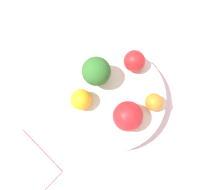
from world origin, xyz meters
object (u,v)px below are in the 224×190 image
at_px(apple_green, 134,61).
at_px(napkin, 21,170).
at_px(bowl, 112,98).
at_px(orange_front, 154,102).
at_px(apple_red, 128,116).
at_px(broccoli, 96,71).
at_px(orange_back, 81,99).

xyz_separation_m(apple_green, napkin, (-0.09, 0.31, -0.06)).
distance_m(bowl, apple_green, 0.09).
bearing_deg(orange_front, bowl, 52.39).
bearing_deg(apple_red, orange_front, -86.94).
height_order(apple_green, napkin, apple_green).
height_order(broccoli, napkin, broccoli).
bearing_deg(apple_green, apple_red, 145.86).
bearing_deg(apple_green, orange_back, 100.88).
bearing_deg(orange_front, orange_back, 61.87).
bearing_deg(napkin, broccoli, -66.22).
distance_m(broccoli, orange_front, 0.13).
height_order(bowl, apple_green, apple_green).
bearing_deg(broccoli, orange_back, 122.73).
xyz_separation_m(apple_red, orange_back, (0.07, 0.07, -0.01)).
distance_m(broccoli, apple_green, 0.09).
height_order(orange_front, napkin, orange_front).
relative_size(apple_red, apple_green, 1.30).
bearing_deg(bowl, apple_green, -59.97).
bearing_deg(apple_green, orange_front, 177.04).
relative_size(bowl, apple_red, 3.86).
bearing_deg(napkin, apple_green, -73.27).
bearing_deg(orange_back, napkin, 110.94).
xyz_separation_m(apple_green, orange_back, (-0.03, 0.13, -0.00)).
height_order(broccoli, apple_green, broccoli).
distance_m(orange_back, napkin, 0.20).
height_order(apple_red, napkin, apple_red).
distance_m(apple_green, orange_back, 0.14).
relative_size(apple_green, orange_front, 1.25).
height_order(orange_back, napkin, orange_back).
bearing_deg(apple_red, bowl, 6.73).
bearing_deg(bowl, apple_red, -173.27).
distance_m(bowl, orange_back, 0.07).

